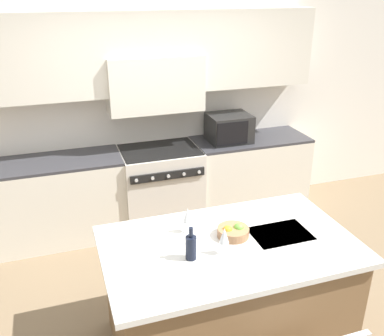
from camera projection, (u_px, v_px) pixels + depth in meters
name	position (u px, v px, depth m)	size (l,w,h in m)	color
ground_plane	(211.00, 316.00, 3.69)	(10.00, 10.00, 0.00)	#7A664C
back_cabinetry	(152.00, 85.00, 4.76)	(10.00, 0.46, 2.70)	silver
back_counter	(160.00, 186.00, 4.99)	(3.66, 0.62, 0.93)	silver
range_stove	(161.00, 187.00, 4.97)	(0.89, 0.70, 0.93)	beige
microwave	(229.00, 128.00, 4.99)	(0.48, 0.41, 0.32)	black
kitchen_island	(228.00, 293.00, 3.26)	(1.83, 1.10, 0.91)	brown
wine_bottle	(191.00, 247.00, 2.88)	(0.08, 0.08, 0.24)	black
wine_glass_near	(224.00, 236.00, 2.91)	(0.07, 0.07, 0.20)	white
wine_glass_far	(188.00, 216.00, 3.17)	(0.07, 0.07, 0.20)	white
fruit_bowl	(233.00, 231.00, 3.16)	(0.24, 0.24, 0.10)	#996B47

